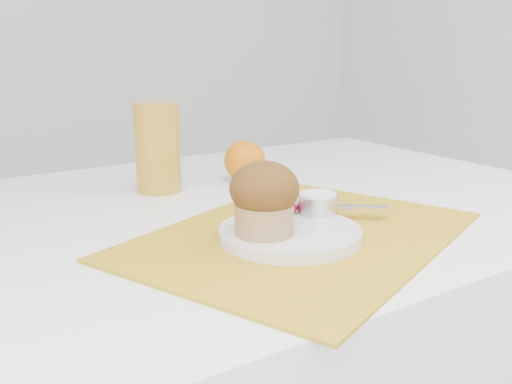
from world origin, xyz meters
TOP-DOWN VIEW (x-y plane):
  - placemat at (-0.00, -0.13)m, footprint 0.56×0.49m
  - plate at (-0.03, -0.14)m, footprint 0.22×0.22m
  - ramekin at (0.05, -0.10)m, footprint 0.06×0.06m
  - cream at (0.05, -0.10)m, footprint 0.06×0.06m
  - raspberry_near at (-0.02, -0.09)m, footprint 0.02×0.02m
  - raspberry_far at (0.01, -0.09)m, footprint 0.02×0.02m
  - butter_knife at (0.07, -0.09)m, footprint 0.15×0.13m
  - orange at (0.10, 0.18)m, footprint 0.08×0.08m
  - juice_glass at (-0.06, 0.20)m, footprint 0.09×0.09m
  - muffin at (-0.07, -0.13)m, footprint 0.09×0.09m

SIDE VIEW (x-z plane):
  - placemat at x=0.00m, z-range 0.75..0.75m
  - plate at x=-0.03m, z-range 0.75..0.77m
  - butter_knife at x=0.07m, z-range 0.77..0.77m
  - raspberry_far at x=0.01m, z-range 0.77..0.79m
  - raspberry_near at x=-0.02m, z-range 0.77..0.79m
  - ramekin at x=0.05m, z-range 0.77..0.79m
  - orange at x=0.10m, z-range 0.75..0.83m
  - cream at x=0.05m, z-range 0.79..0.80m
  - muffin at x=-0.07m, z-range 0.77..0.86m
  - juice_glass at x=-0.06m, z-range 0.75..0.91m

